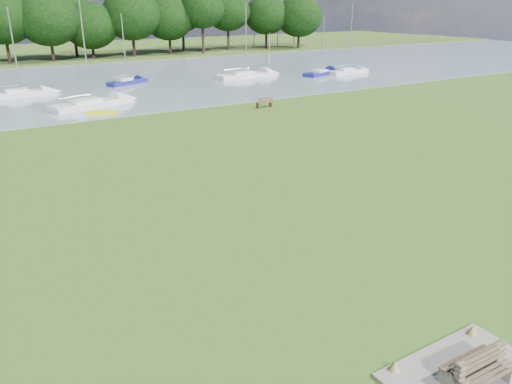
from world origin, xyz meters
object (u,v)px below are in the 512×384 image
riverbank_bench (265,102)px  kayak (101,113)px  sailboat_5 (90,102)px  sailboat_8 (246,74)px  sailboat_7 (348,70)px  sailboat_2 (127,80)px  sailboat_1 (321,72)px  sailboat_0 (20,92)px  bench_pair (478,369)px

riverbank_bench → kayak: riverbank_bench is taller
sailboat_5 → sailboat_8: bearing=6.0°
sailboat_7 → sailboat_8: 14.35m
riverbank_bench → kayak: (-13.82, 4.97, -0.31)m
sailboat_5 → sailboat_7: (35.73, 4.82, -0.00)m
sailboat_2 → sailboat_5: size_ratio=0.83×
sailboat_1 → sailboat_2: size_ratio=0.93×
riverbank_bench → sailboat_7: sailboat_7 is taller
riverbank_bench → kayak: size_ratio=0.60×
riverbank_bench → sailboat_0: (-18.48, 17.78, 0.06)m
kayak → sailboat_7: bearing=38.2°
bench_pair → kayak: (0.80, 38.02, -0.31)m
kayak → sailboat_2: size_ratio=0.34×
sailboat_7 → bench_pair: bearing=-131.5°
kayak → sailboat_1: bearing=41.2°
sailboat_5 → riverbank_bench: bearing=-47.6°
kayak → sailboat_0: bearing=135.0°
sailboat_7 → sailboat_8: bearing=160.8°
bench_pair → sailboat_2: sailboat_2 is taller
kayak → sailboat_8: sailboat_8 is taller
sailboat_1 → sailboat_5: (-31.83, -5.70, 0.07)m
sailboat_7 → riverbank_bench: bearing=-151.9°
sailboat_5 → sailboat_1: bearing=-5.6°
riverbank_bench → sailboat_1: sailboat_1 is taller
riverbank_bench → sailboat_1: (18.06, 14.26, -0.03)m
sailboat_5 → sailboat_8: size_ratio=1.04×
sailboat_8 → riverbank_bench: bearing=-118.1°
sailboat_0 → sailboat_5: size_ratio=0.91×
sailboat_7 → sailboat_8: size_ratio=0.99×
sailboat_1 → riverbank_bench: bearing=-159.7°
riverbank_bench → sailboat_8: sailboat_8 is taller
bench_pair → sailboat_8: sailboat_8 is taller
sailboat_1 → sailboat_8: sailboat_8 is taller
sailboat_5 → sailboat_7: 36.05m
bench_pair → riverbank_bench: size_ratio=1.13×
riverbank_bench → sailboat_0: 25.64m
bench_pair → sailboat_1: 57.49m
sailboat_1 → sailboat_2: sailboat_2 is taller
kayak → sailboat_1: size_ratio=0.36×
bench_pair → sailboat_0: (-3.85, 50.82, 0.06)m
sailboat_0 → sailboat_2: size_ratio=1.10×
sailboat_1 → sailboat_2: bearing=148.8°
sailboat_0 → kayak: bearing=-75.1°
bench_pair → sailboat_5: size_ratio=0.19×
sailboat_0 → sailboat_8: 26.65m
bench_pair → kayak: size_ratio=0.68×
riverbank_bench → sailboat_1: size_ratio=0.22×
bench_pair → sailboat_8: bearing=66.8°
kayak → sailboat_1: 33.21m
sailboat_1 → sailboat_8: 10.36m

